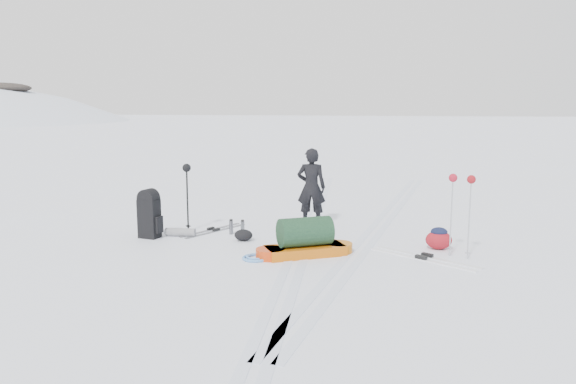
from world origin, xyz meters
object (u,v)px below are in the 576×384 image
Objects in this scene: skier at (311,187)px; pulk_sled at (305,241)px; expedition_rucksack at (153,215)px; ski_poles_black at (187,176)px.

pulk_sled is at bearing 92.81° from skier.
expedition_rucksack is at bearing 137.92° from pulk_sled.
ski_poles_black is at bearing 123.35° from pulk_sled.
skier is at bearing 41.12° from expedition_rucksack.
expedition_rucksack reaches higher than pulk_sled.
expedition_rucksack is 0.76× the size of ski_poles_black.
skier is 3.26m from expedition_rucksack.
skier is 2.38m from pulk_sled.
skier reaches higher than expedition_rucksack.
skier is 0.94× the size of pulk_sled.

